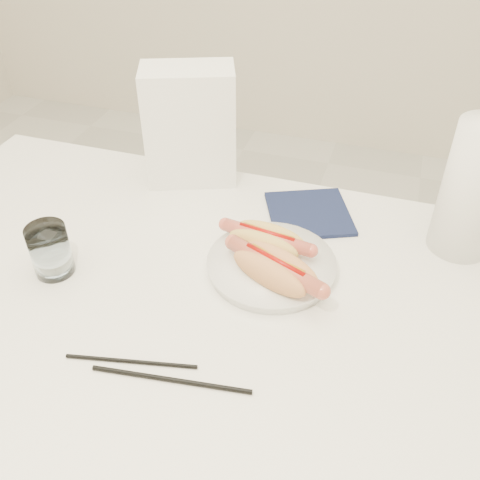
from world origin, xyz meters
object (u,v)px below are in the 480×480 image
(paper_towel_roll, at_px, (474,190))
(water_glass, at_px, (50,250))
(hotdog_left, at_px, (267,240))
(napkin_box, at_px, (190,126))
(plate, at_px, (271,266))
(table, at_px, (181,322))
(hotdog_right, at_px, (275,269))

(paper_towel_roll, bearing_deg, water_glass, -156.79)
(hotdog_left, bearing_deg, napkin_box, 145.67)
(hotdog_left, relative_size, napkin_box, 0.68)
(plate, relative_size, water_glass, 2.32)
(table, height_order, napkin_box, napkin_box)
(hotdog_left, distance_m, napkin_box, 0.32)
(table, relative_size, hotdog_right, 6.74)
(water_glass, bearing_deg, plate, 17.90)
(napkin_box, bearing_deg, water_glass, -128.78)
(napkin_box, xyz_separation_m, paper_towel_roll, (0.54, -0.07, -0.00))
(hotdog_right, height_order, paper_towel_roll, paper_towel_roll)
(hotdog_right, bearing_deg, table, -130.94)
(hotdog_left, xyz_separation_m, paper_towel_roll, (0.32, 0.14, 0.08))
(plate, relative_size, hotdog_right, 1.20)
(table, relative_size, plate, 5.63)
(hotdog_right, xyz_separation_m, paper_towel_roll, (0.29, 0.21, 0.08))
(hotdog_left, height_order, hotdog_right, hotdog_right)
(water_glass, relative_size, paper_towel_roll, 0.38)
(water_glass, distance_m, paper_towel_roll, 0.72)
(table, distance_m, plate, 0.18)
(paper_towel_roll, bearing_deg, table, -147.30)
(napkin_box, relative_size, paper_towel_roll, 1.00)
(hotdog_left, relative_size, water_glass, 1.79)
(table, distance_m, hotdog_left, 0.20)
(plate, distance_m, water_glass, 0.37)
(table, height_order, plate, plate)
(plate, distance_m, hotdog_left, 0.05)
(table, bearing_deg, paper_towel_roll, 32.70)
(hotdog_right, bearing_deg, water_glass, -145.47)
(hotdog_left, height_order, water_glass, water_glass)
(napkin_box, height_order, paper_towel_roll, same)
(hotdog_right, distance_m, paper_towel_roll, 0.36)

